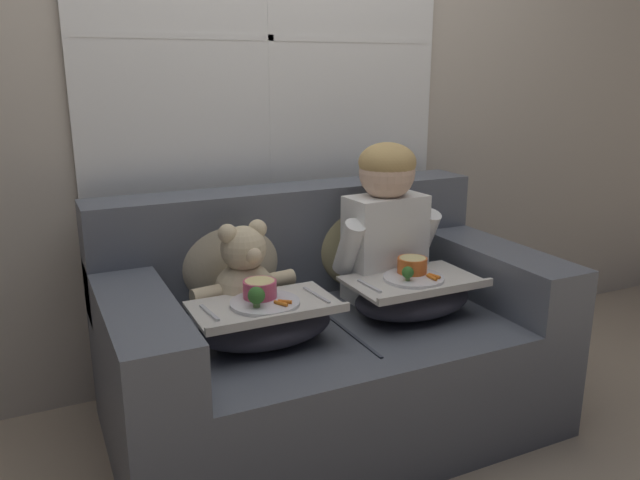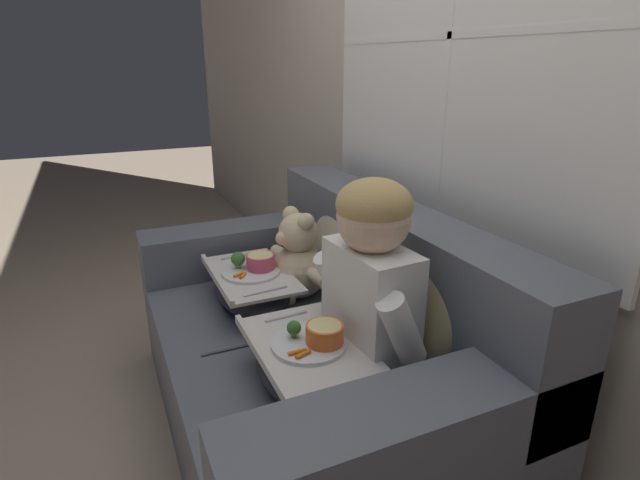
# 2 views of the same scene
# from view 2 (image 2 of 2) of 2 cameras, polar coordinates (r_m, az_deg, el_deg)

# --- Properties ---
(ground_plane) EXTENTS (14.00, 14.00, 0.00)m
(ground_plane) POSITION_cam_2_polar(r_m,az_deg,el_deg) (2.08, -1.87, -21.01)
(ground_plane) COLOR tan
(wall_back_with_window) EXTENTS (8.00, 0.08, 2.60)m
(wall_back_with_window) POSITION_cam_2_polar(r_m,az_deg,el_deg) (1.89, 15.52, 17.50)
(wall_back_with_window) COLOR #BCB2A3
(wall_back_with_window) RESTS_ON ground_plane
(couch) EXTENTS (1.60, 0.95, 0.87)m
(couch) POSITION_cam_2_polar(r_m,az_deg,el_deg) (1.91, -0.23, -13.18)
(couch) COLOR #565B66
(couch) RESTS_ON ground_plane
(throw_pillow_behind_child) EXTENTS (0.44, 0.21, 0.45)m
(throw_pillow_behind_child) POSITION_cam_2_polar(r_m,az_deg,el_deg) (1.63, 11.09, -6.78)
(throw_pillow_behind_child) COLOR tan
(throw_pillow_behind_child) RESTS_ON couch
(throw_pillow_behind_teddy) EXTENTS (0.40, 0.19, 0.41)m
(throw_pillow_behind_teddy) POSITION_cam_2_polar(r_m,az_deg,el_deg) (2.08, 1.96, -0.34)
(throw_pillow_behind_teddy) COLOR #C1B293
(throw_pillow_behind_teddy) RESTS_ON couch
(child_figure) EXTENTS (0.45, 0.22, 0.62)m
(child_figure) POSITION_cam_2_polar(r_m,az_deg,el_deg) (1.48, 5.89, -3.56)
(child_figure) COLOR white
(child_figure) RESTS_ON couch
(teddy_bear) EXTENTS (0.40, 0.29, 0.37)m
(teddy_bear) POSITION_cam_2_polar(r_m,az_deg,el_deg) (2.03, -2.56, -2.36)
(teddy_bear) COLOR beige
(teddy_bear) RESTS_ON couch
(lap_tray_child) EXTENTS (0.48, 0.31, 0.21)m
(lap_tray_child) POSITION_cam_2_polar(r_m,az_deg,el_deg) (1.53, -1.26, -13.93)
(lap_tray_child) COLOR #2D2D38
(lap_tray_child) RESTS_ON child_figure
(lap_tray_teddy) EXTENTS (0.48, 0.29, 0.22)m
(lap_tray_teddy) POSITION_cam_2_polar(r_m,az_deg,el_deg) (2.01, -7.83, -5.32)
(lap_tray_teddy) COLOR #2D2D38
(lap_tray_teddy) RESTS_ON teddy_bear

